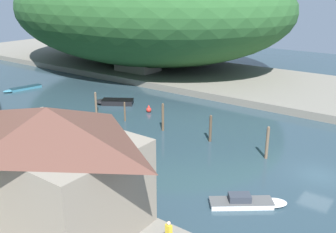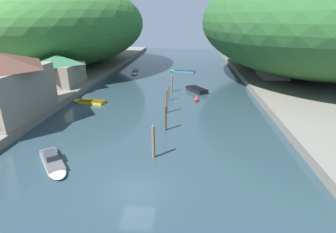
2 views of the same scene
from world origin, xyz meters
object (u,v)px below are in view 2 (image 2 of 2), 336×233
object	(u,v)px
boat_far_right_bank	(195,89)
person_by_boathouse	(52,96)
waterfront_building	(2,84)
boat_white_cruiser	(135,72)
boat_far_upstream	(53,162)
boat_near_quay	(88,101)
right_bank_cottage	(273,65)
boat_cabin_cruiser	(181,71)
channel_buoy_near	(197,99)
boathouse_shed	(58,69)

from	to	relation	value
boat_far_right_bank	person_by_boathouse	size ratio (longest dim) A/B	3.13
waterfront_building	boat_far_right_bank	bearing A→B (deg)	36.86
waterfront_building	boat_far_right_bank	size ratio (longest dim) A/B	2.20
boat_white_cruiser	boat_far_upstream	bearing A→B (deg)	85.66
waterfront_building	boat_white_cruiser	size ratio (longest dim) A/B	2.06
boat_far_upstream	boat_near_quay	world-z (taller)	boat_far_upstream
boat_far_right_bank	person_by_boathouse	world-z (taller)	person_by_boathouse
right_bank_cottage	boat_cabin_cruiser	distance (m)	19.97
channel_buoy_near	boat_near_quay	bearing A→B (deg)	-173.23
right_bank_cottage	boat_white_cruiser	distance (m)	29.37
boathouse_shed	boat_far_upstream	bearing A→B (deg)	-65.66
waterfront_building	boat_near_quay	world-z (taller)	waterfront_building
channel_buoy_near	right_bank_cottage	bearing A→B (deg)	44.29
boathouse_shed	channel_buoy_near	bearing A→B (deg)	-11.39
waterfront_building	right_bank_cottage	bearing A→B (deg)	33.97
right_bank_cottage	boat_near_quay	xyz separation A→B (m)	(-30.84, -16.41, -2.97)
boat_white_cruiser	boat_cabin_cruiser	bearing A→B (deg)	-176.33
waterfront_building	boathouse_shed	world-z (taller)	waterfront_building
boat_cabin_cruiser	person_by_boathouse	size ratio (longest dim) A/B	3.54
waterfront_building	boat_near_quay	bearing A→B (deg)	53.86
boat_near_quay	boat_white_cruiser	bearing A→B (deg)	3.99
boat_white_cruiser	boathouse_shed	bearing A→B (deg)	53.23
boat_far_upstream	person_by_boathouse	bearing A→B (deg)	-101.04
waterfront_building	boat_near_quay	distance (m)	11.56
boathouse_shed	boat_far_upstream	size ratio (longest dim) A/B	1.52
boat_cabin_cruiser	boat_white_cruiser	distance (m)	10.72
boathouse_shed	boat_near_quay	size ratio (longest dim) A/B	1.58
waterfront_building	boat_white_cruiser	xyz separation A→B (m)	(8.59, 31.39, -4.49)
boat_white_cruiser	boat_far_right_bank	bearing A→B (deg)	126.14
boat_white_cruiser	person_by_boathouse	bearing A→B (deg)	71.76
boathouse_shed	right_bank_cottage	size ratio (longest dim) A/B	1.04
waterfront_building	channel_buoy_near	xyz separation A→B (m)	(22.23, 10.48, -4.37)
boat_near_quay	person_by_boathouse	bearing A→B (deg)	146.85
boat_cabin_cruiser	person_by_boathouse	world-z (taller)	person_by_boathouse
boathouse_shed	person_by_boathouse	size ratio (longest dim) A/B	4.69
boat_near_quay	boat_far_right_bank	size ratio (longest dim) A/B	0.95
boat_far_upstream	boat_near_quay	xyz separation A→B (m)	(-3.53, 17.37, -0.07)
right_bank_cottage	channel_buoy_near	size ratio (longest dim) A/B	7.85
boathouse_shed	person_by_boathouse	bearing A→B (deg)	-69.01
boat_cabin_cruiser	boat_white_cruiser	bearing A→B (deg)	110.44
boat_white_cruiser	right_bank_cottage	bearing A→B (deg)	161.32
boat_far_upstream	waterfront_building	bearing A→B (deg)	-79.64
boat_near_quay	boat_far_right_bank	world-z (taller)	boat_far_right_bank
boat_far_upstream	boat_cabin_cruiser	xyz separation A→B (m)	(9.35, 41.98, -0.09)
boat_far_right_bank	boathouse_shed	bearing A→B (deg)	150.89
right_bank_cottage	boat_near_quay	size ratio (longest dim) A/B	1.52
right_bank_cottage	boat_far_upstream	world-z (taller)	right_bank_cottage
waterfront_building	boat_white_cruiser	distance (m)	32.85
channel_buoy_near	person_by_boathouse	size ratio (longest dim) A/B	0.58
waterfront_building	boat_far_right_bank	distance (m)	27.92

